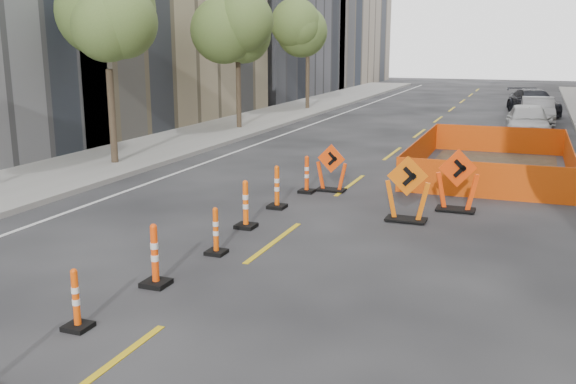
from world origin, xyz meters
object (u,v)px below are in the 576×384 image
at_px(channelizer_4, 216,231).
at_px(channelizer_6, 277,187).
at_px(chevron_sign_center, 407,189).
at_px(channelizer_7, 307,174).
at_px(channelizer_2, 76,299).
at_px(chevron_sign_left, 331,168).
at_px(channelizer_5, 246,204).
at_px(chevron_sign_right, 457,180).
at_px(channelizer_3, 155,255).
at_px(parked_car_far, 533,102).
at_px(parked_car_near, 528,121).
at_px(parked_car_mid, 537,112).

relative_size(channelizer_4, channelizer_6, 0.87).
bearing_deg(chevron_sign_center, channelizer_7, 130.82).
relative_size(channelizer_2, chevron_sign_left, 0.70).
distance_m(channelizer_4, channelizer_5, 1.94).
bearing_deg(chevron_sign_right, channelizer_2, -139.76).
xyz_separation_m(channelizer_3, chevron_sign_right, (4.30, 7.13, 0.23)).
bearing_deg(channelizer_3, channelizer_2, -93.93).
distance_m(channelizer_5, chevron_sign_right, 5.44).
height_order(channelizer_7, chevron_sign_right, chevron_sign_right).
xyz_separation_m(chevron_sign_center, parked_car_far, (2.52, 25.77, -0.06)).
xyz_separation_m(channelizer_6, parked_car_far, (5.87, 25.73, 0.18)).
bearing_deg(chevron_sign_center, channelizer_6, 161.54).
bearing_deg(chevron_sign_right, chevron_sign_left, 140.46).
xyz_separation_m(channelizer_5, chevron_sign_center, (3.34, 1.88, 0.24)).
height_order(chevron_sign_center, chevron_sign_right, chevron_sign_right).
bearing_deg(parked_car_far, chevron_sign_left, -120.09).
height_order(chevron_sign_right, parked_car_near, chevron_sign_right).
bearing_deg(channelizer_7, parked_car_far, 76.45).
xyz_separation_m(chevron_sign_right, parked_car_mid, (1.79, 19.06, -0.08)).
bearing_deg(parked_car_near, parked_car_far, 85.28).
xyz_separation_m(channelizer_2, chevron_sign_left, (0.81, 10.08, 0.20)).
bearing_deg(channelizer_2, chevron_sign_center, 65.82).
bearing_deg(channelizer_4, chevron_sign_left, 85.52).
distance_m(channelizer_6, chevron_sign_center, 3.36).
relative_size(parked_car_near, parked_car_far, 0.90).
bearing_deg(parked_car_near, channelizer_2, -108.32).
distance_m(channelizer_3, chevron_sign_left, 8.18).
relative_size(channelizer_3, channelizer_7, 1.06).
bearing_deg(channelizer_2, channelizer_6, 89.33).
height_order(channelizer_3, channelizer_6, channelizer_3).
relative_size(channelizer_2, parked_car_far, 0.19).
height_order(channelizer_5, chevron_sign_left, chevron_sign_left).
distance_m(channelizer_2, channelizer_5, 5.78).
bearing_deg(parked_car_far, channelizer_3, -118.14).
height_order(channelizer_2, chevron_sign_left, chevron_sign_left).
bearing_deg(channelizer_4, channelizer_7, 91.02).
height_order(channelizer_6, chevron_sign_left, chevron_sign_left).
xyz_separation_m(channelizer_3, chevron_sign_center, (3.31, 5.73, 0.23)).
height_order(channelizer_7, parked_car_far, parked_car_far).
distance_m(parked_car_near, parked_car_mid, 5.07).
relative_size(channelizer_6, chevron_sign_right, 0.70).
distance_m(channelizer_5, channelizer_7, 3.86).
xyz_separation_m(channelizer_3, channelizer_6, (-0.04, 5.78, -0.01)).
xyz_separation_m(channelizer_3, parked_car_near, (5.71, 21.12, 0.21)).
bearing_deg(channelizer_4, chevron_sign_center, 50.71).
bearing_deg(parked_car_near, channelizer_4, -110.14).
relative_size(channelizer_4, chevron_sign_right, 0.61).
bearing_deg(parked_car_mid, channelizer_6, -110.00).
bearing_deg(parked_car_near, chevron_sign_center, -102.98).
relative_size(chevron_sign_left, chevron_sign_center, 0.85).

